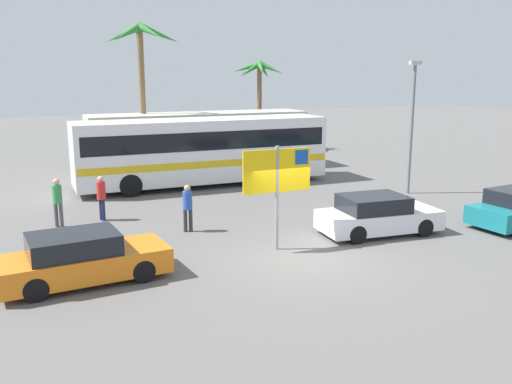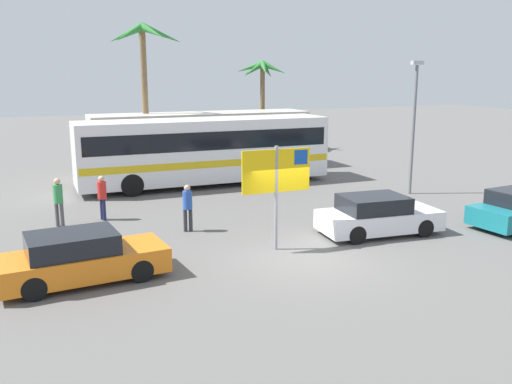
% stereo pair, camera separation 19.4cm
% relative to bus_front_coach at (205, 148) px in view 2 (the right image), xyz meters
% --- Properties ---
extents(ground, '(120.00, 120.00, 0.00)m').
position_rel_bus_front_coach_xyz_m(ground, '(-0.50, -11.49, -1.78)').
color(ground, '#605E5B').
extents(bus_front_coach, '(11.95, 2.63, 3.17)m').
position_rel_bus_front_coach_xyz_m(bus_front_coach, '(0.00, 0.00, 0.00)').
color(bus_front_coach, white).
rests_on(bus_front_coach, ground).
extents(bus_rear_coach, '(11.95, 2.63, 3.17)m').
position_rel_bus_front_coach_xyz_m(bus_rear_coach, '(1.09, 3.99, 0.00)').
color(bus_rear_coach, silver).
rests_on(bus_rear_coach, ground).
extents(ferry_sign, '(2.20, 0.11, 3.20)m').
position_rel_bus_front_coach_xyz_m(ferry_sign, '(-0.91, -10.32, 0.54)').
color(ferry_sign, gray).
rests_on(ferry_sign, ground).
extents(car_orange, '(4.36, 2.08, 1.32)m').
position_rel_bus_front_coach_xyz_m(car_orange, '(-6.72, -10.80, -1.15)').
color(car_orange, orange).
rests_on(car_orange, ground).
extents(car_white, '(4.15, 2.06, 1.32)m').
position_rel_bus_front_coach_xyz_m(car_white, '(2.87, -10.12, -1.15)').
color(car_white, silver).
rests_on(car_white, ground).
extents(pedestrian_near_sign, '(0.32, 0.32, 1.65)m').
position_rel_bus_front_coach_xyz_m(pedestrian_near_sign, '(-5.40, -4.75, -0.81)').
color(pedestrian_near_sign, '#1E2347').
rests_on(pedestrian_near_sign, ground).
extents(pedestrian_crossing_lot, '(0.32, 0.32, 1.73)m').
position_rel_bus_front_coach_xyz_m(pedestrian_crossing_lot, '(-6.93, -5.05, -0.76)').
color(pedestrian_crossing_lot, '#4C4C51').
rests_on(pedestrian_crossing_lot, ground).
extents(pedestrian_by_bus, '(0.32, 0.32, 1.62)m').
position_rel_bus_front_coach_xyz_m(pedestrian_by_bus, '(-2.92, -7.39, -0.83)').
color(pedestrian_by_bus, '#2D2D33').
rests_on(pedestrian_by_bus, ground).
extents(lamp_post_left_side, '(0.56, 0.20, 5.81)m').
position_rel_bus_front_coach_xyz_m(lamp_post_left_side, '(7.90, -5.37, 1.44)').
color(lamp_post_left_side, slate).
rests_on(lamp_post_left_side, ground).
extents(palm_tree_seaside, '(3.84, 4.12, 7.85)m').
position_rel_bus_front_coach_xyz_m(palm_tree_seaside, '(-1.85, 4.58, 4.52)').
color(palm_tree_seaside, brown).
rests_on(palm_tree_seaside, ground).
extents(palm_tree_inland, '(3.66, 3.55, 6.12)m').
position_rel_bus_front_coach_xyz_m(palm_tree_inland, '(7.42, 10.41, 3.26)').
color(palm_tree_inland, brown).
rests_on(palm_tree_inland, ground).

